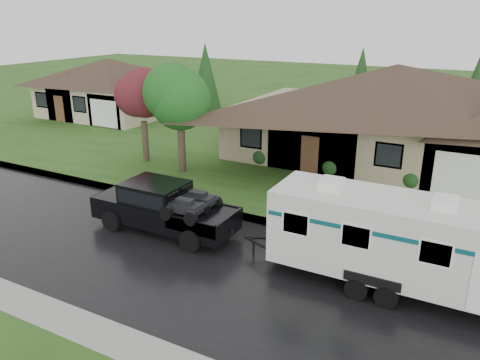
% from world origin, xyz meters
% --- Properties ---
extents(ground, '(140.00, 140.00, 0.00)m').
position_xyz_m(ground, '(0.00, 0.00, 0.00)').
color(ground, '#2A4916').
rests_on(ground, ground).
extents(road, '(140.00, 8.00, 0.01)m').
position_xyz_m(road, '(0.00, -2.00, 0.01)').
color(road, black).
rests_on(road, ground).
extents(curb, '(140.00, 0.50, 0.15)m').
position_xyz_m(curb, '(0.00, 2.25, 0.07)').
color(curb, gray).
rests_on(curb, ground).
extents(lawn, '(140.00, 26.00, 0.15)m').
position_xyz_m(lawn, '(0.00, 15.00, 0.07)').
color(lawn, '#2A4916').
rests_on(lawn, ground).
extents(house_main, '(19.44, 10.80, 6.90)m').
position_xyz_m(house_main, '(2.29, 13.84, 3.59)').
color(house_main, gray).
rests_on(house_main, lawn).
extents(house_far, '(10.80, 8.64, 5.80)m').
position_xyz_m(house_far, '(-21.78, 15.85, 2.97)').
color(house_far, tan).
rests_on(house_far, lawn).
extents(tree_left_green, '(3.65, 3.65, 6.05)m').
position_xyz_m(tree_left_green, '(-7.63, 6.08, 4.34)').
color(tree_left_green, '#382B1E').
rests_on(tree_left_green, lawn).
extents(tree_red, '(3.28, 3.28, 5.42)m').
position_xyz_m(tree_red, '(-10.67, 6.68, 3.91)').
color(tree_red, '#382B1E').
rests_on(tree_red, lawn).
extents(shrub_row, '(13.60, 1.00, 1.00)m').
position_xyz_m(shrub_row, '(2.00, 9.30, 0.65)').
color(shrub_row, '#143814').
rests_on(shrub_row, lawn).
extents(pickup_truck, '(6.10, 2.32, 2.03)m').
position_xyz_m(pickup_truck, '(-4.16, -0.35, 1.09)').
color(pickup_truck, black).
rests_on(pickup_truck, ground).
extents(travel_trailer, '(7.52, 2.64, 3.37)m').
position_xyz_m(travel_trailer, '(4.65, -0.35, 1.79)').
color(travel_trailer, silver).
rests_on(travel_trailer, ground).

